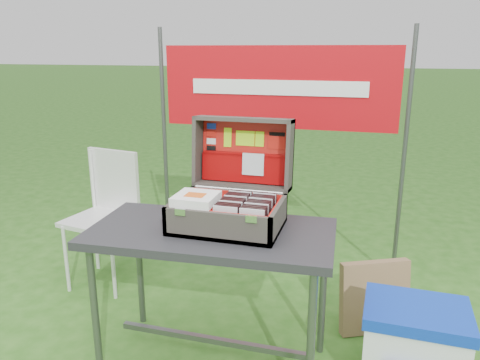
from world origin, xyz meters
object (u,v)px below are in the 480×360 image
(suitcase, at_px, (231,175))
(chair, at_px, (101,221))
(cooler, at_px, (413,346))
(cardboard_box, at_px, (375,297))
(table, at_px, (212,298))

(suitcase, xyz_separation_m, chair, (-1.05, 0.49, -0.52))
(cooler, relative_size, chair, 0.53)
(suitcase, height_order, cardboard_box, suitcase)
(table, bearing_deg, cooler, 2.26)
(chair, height_order, cardboard_box, chair)
(suitcase, xyz_separation_m, cardboard_box, (0.71, 0.41, -0.76))
(cooler, xyz_separation_m, cardboard_box, (-0.18, 0.42, 0.00))
(cardboard_box, bearing_deg, chair, 151.62)
(table, xyz_separation_m, cardboard_box, (0.78, 0.51, -0.15))
(cooler, height_order, chair, chair)
(chair, bearing_deg, table, -20.85)
(suitcase, relative_size, cooler, 1.11)
(cooler, bearing_deg, suitcase, -178.94)
(table, bearing_deg, chair, 145.83)
(table, bearing_deg, cardboard_box, 29.85)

